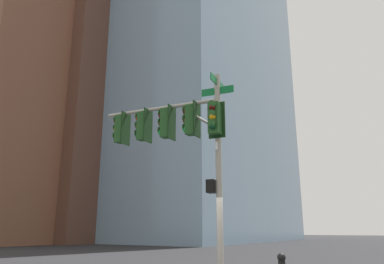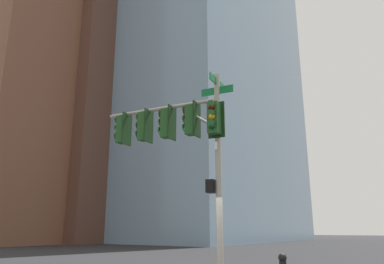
% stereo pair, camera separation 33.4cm
% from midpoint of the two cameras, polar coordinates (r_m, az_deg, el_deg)
% --- Properties ---
extents(signal_pole_assembly, '(1.36, 4.73, 6.46)m').
position_cam_midpoint_polar(signal_pole_assembly, '(12.16, -1.53, -0.12)').
color(signal_pole_assembly, '#9E998C').
rests_on(signal_pole_assembly, ground_plane).
extents(building_brick_nearside, '(21.40, 17.88, 53.96)m').
position_cam_midpoint_polar(building_brick_nearside, '(57.11, -20.68, 12.68)').
color(building_brick_nearside, brown).
rests_on(building_brick_nearside, ground_plane).
extents(building_brick_midblock, '(17.98, 17.30, 36.23)m').
position_cam_midpoint_polar(building_brick_midblock, '(56.05, -14.47, 2.88)').
color(building_brick_midblock, brown).
rests_on(building_brick_midblock, ground_plane).
extents(building_glass_tower, '(32.10, 26.15, 75.89)m').
position_cam_midpoint_polar(building_glass_tower, '(66.43, -0.03, 18.43)').
color(building_glass_tower, '#7A99B2').
rests_on(building_glass_tower, ground_plane).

